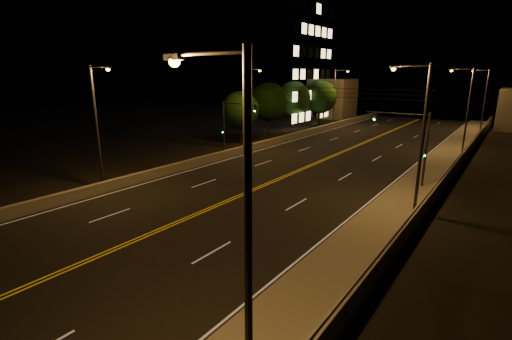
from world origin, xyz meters
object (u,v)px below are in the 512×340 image
Objects in this scene: streetlight_6 at (336,94)px; streetlight_1 at (419,131)px; traffic_signal_right at (414,141)px; tree_2 at (294,99)px; streetlight_2 at (466,106)px; streetlight_4 at (98,120)px; tree_3 at (320,97)px; building_tower at (255,45)px; traffic_signal_left at (231,123)px; streetlight_0 at (239,226)px; streetlight_3 at (483,96)px; streetlight_5 at (246,104)px; tree_1 at (269,102)px; tree_0 at (240,111)px.

streetlight_1 is at bearing -59.34° from streetlight_6.
tree_2 is (-25.13, 24.69, 1.03)m from traffic_signal_right.
streetlight_2 is 38.38m from streetlight_4.
tree_3 is at bearing 66.27° from tree_2.
streetlight_6 is at bearing 120.66° from streetlight_1.
building_tower is at bearing 137.63° from streetlight_1.
streetlight_0 is at bearing -50.46° from traffic_signal_left.
streetlight_1 reaches higher than tree_3.
streetlight_2 is 21.15m from streetlight_3.
streetlight_4 reaches higher than tree_3.
streetlight_2 is at bearing 30.59° from streetlight_5.
streetlight_0 is at bearing -86.45° from traffic_signal_right.
streetlight_0 is 48.53m from tree_1.
streetlight_4 is at bearing -124.02° from streetlight_2.
streetlight_4 and streetlight_5 have the same top height.
tree_0 is 22.09m from tree_3.
streetlight_3 is at bearing 50.16° from tree_0.
tree_0 is (-4.86, 7.96, 0.41)m from traffic_signal_left.
streetlight_3 reaches higher than tree_1.
streetlight_5 is 5.36m from tree_0.
tree_3 is (0.88, 22.06, 0.74)m from tree_0.
streetlight_0 is 1.21× the size of tree_3.
traffic_signal_left is 30.30m from tree_3.
tree_1 is at bearing 98.55° from streetlight_4.
streetlight_5 is 25.93m from streetlight_6.
building_tower is at bearing 120.61° from traffic_signal_left.
streetlight_3 is (0.00, 44.13, 0.00)m from streetlight_1.
traffic_signal_right is at bearing -52.79° from tree_3.
streetlight_4 is 45.57m from building_tower.
streetlight_5 reaches higher than tree_0.
tree_1 reaches higher than traffic_signal_right.
streetlight_1 is at bearing -55.95° from tree_3.
traffic_signal_right is (-1.53, -38.16, -1.68)m from streetlight_3.
tree_1 is 13.89m from tree_3.
streetlight_1 is 1.21× the size of tree_3.
streetlight_2 reaches higher than traffic_signal_left.
building_tower reaches higher than streetlight_2.
tree_1 is at bearing 111.38° from streetlight_5.
streetlight_0 is 1.00× the size of streetlight_3.
streetlight_0 is 36.05m from streetlight_5.
streetlight_5 is at bearing -56.83° from building_tower.
streetlight_1 is 1.42× the size of tree_0.
traffic_signal_right is 0.90× the size of tree_0.
streetlight_6 is at bearing 46.93° from tree_2.
traffic_signal_left is (-18.81, 0.00, 0.00)m from traffic_signal_right.
traffic_signal_right is 37.71m from tree_3.
streetlight_3 is at bearing 20.24° from streetlight_6.
tree_0 is at bearing -129.84° from streetlight_3.
tree_1 is (-4.67, -14.00, -0.67)m from streetlight_6.
streetlight_2 is at bearing 19.76° from tree_0.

